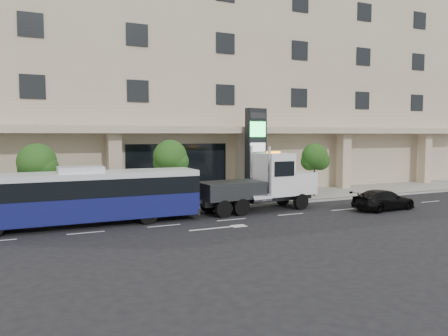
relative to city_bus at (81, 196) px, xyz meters
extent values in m
plane|color=black|center=(7.97, -0.39, -1.61)|extent=(120.00, 120.00, 0.00)
cube|color=gray|center=(7.97, 4.61, -1.54)|extent=(120.00, 6.00, 0.15)
cube|color=gray|center=(7.97, 1.61, -1.54)|extent=(120.00, 0.30, 0.15)
cube|color=tan|center=(7.97, 15.11, 8.39)|extent=(60.00, 15.00, 20.00)
cube|color=tan|center=(7.97, 6.41, 3.59)|extent=(60.00, 2.80, 0.50)
cube|color=black|center=(7.97, 7.58, 0.54)|extent=(8.00, 0.12, 4.00)
cube|color=tan|center=(2.97, 6.41, 0.99)|extent=(0.90, 0.90, 4.90)
cube|color=tan|center=(12.97, 6.41, 0.99)|extent=(0.90, 0.90, 4.90)
cube|color=tan|center=(22.97, 6.41, 0.99)|extent=(0.90, 0.90, 4.90)
cube|color=tan|center=(32.97, 6.41, 0.99)|extent=(0.90, 0.90, 4.90)
cylinder|color=#422B19|center=(-2.03, 3.21, -0.06)|extent=(0.14, 0.14, 2.80)
sphere|color=#134514|center=(-2.03, 3.21, 1.66)|extent=(2.20, 2.20, 2.20)
sphere|color=#134514|center=(-1.68, 3.01, 1.34)|extent=(1.65, 1.65, 1.65)
sphere|color=#134514|center=(-2.33, 3.41, 1.26)|extent=(1.54, 1.54, 1.54)
cylinder|color=#422B19|center=(5.97, 3.21, 0.01)|extent=(0.14, 0.14, 2.94)
sphere|color=#134514|center=(5.97, 3.21, 1.81)|extent=(2.20, 2.20, 2.20)
sphere|color=#134514|center=(6.32, 3.01, 1.48)|extent=(1.65, 1.65, 1.65)
sphere|color=#134514|center=(5.67, 3.41, 1.39)|extent=(1.54, 1.54, 1.54)
cylinder|color=#422B19|center=(17.47, 3.21, -0.10)|extent=(0.14, 0.14, 2.73)
sphere|color=#134514|center=(17.47, 3.21, 1.58)|extent=(2.00, 2.00, 2.00)
sphere|color=#134514|center=(17.82, 3.01, 1.27)|extent=(1.50, 1.50, 1.50)
sphere|color=#134514|center=(17.17, 3.41, 1.19)|extent=(1.40, 1.40, 1.40)
cylinder|color=black|center=(3.33, -1.10, -1.09)|extent=(1.04, 0.31, 1.04)
cylinder|color=black|center=(3.34, 1.08, -1.09)|extent=(1.04, 0.31, 1.04)
cube|color=navy|center=(0.01, 0.00, -0.63)|extent=(12.49, 2.63, 1.25)
cube|color=black|center=(0.01, 0.00, 0.47)|extent=(12.49, 2.67, 0.94)
cube|color=silver|center=(0.01, 0.00, 1.09)|extent=(12.49, 2.63, 0.31)
cube|color=silver|center=(0.01, 0.00, 1.40)|extent=(2.29, 1.67, 0.31)
cube|color=#2D3033|center=(6.20, -0.01, -1.15)|extent=(0.15, 2.60, 0.31)
cube|color=#2D3033|center=(10.80, 0.11, -0.86)|extent=(8.03, 1.51, 0.38)
cube|color=white|center=(13.85, 0.33, 0.03)|extent=(2.03, 2.29, 1.41)
cube|color=silver|center=(14.78, 0.40, 0.03)|extent=(0.21, 1.88, 1.13)
cube|color=white|center=(11.97, 0.19, 0.69)|extent=(2.04, 2.48, 2.72)
cube|color=black|center=(12.86, 0.26, 1.11)|extent=(0.25, 2.07, 1.13)
cylinder|color=silver|center=(11.02, -0.91, 0.92)|extent=(0.18, 0.18, 3.19)
cylinder|color=silver|center=(10.87, 1.15, 0.92)|extent=(0.18, 0.18, 3.19)
cube|color=#2D3033|center=(8.79, -0.04, -0.16)|extent=(4.09, 2.53, 1.03)
cube|color=#2D3033|center=(6.54, -0.20, -0.72)|extent=(1.52, 0.37, 0.21)
cube|color=#2D3033|center=(5.98, -0.24, -1.10)|extent=(0.36, 1.70, 0.17)
cube|color=orange|center=(11.97, 0.19, 2.09)|extent=(0.87, 0.39, 0.13)
cylinder|color=black|center=(13.54, -0.68, -1.10)|extent=(1.05, 0.37, 1.03)
cylinder|color=black|center=(13.40, 1.29, -1.10)|extent=(1.05, 0.37, 1.03)
cylinder|color=black|center=(9.05, -1.01, -1.10)|extent=(1.05, 0.37, 1.03)
cylinder|color=black|center=(8.91, 0.96, -1.10)|extent=(1.05, 0.37, 1.03)
cylinder|color=black|center=(7.83, -1.09, -1.10)|extent=(1.05, 0.37, 1.03)
cylinder|color=black|center=(7.69, 0.87, -1.10)|extent=(1.05, 0.37, 1.03)
imported|color=black|center=(18.30, -3.04, -0.96)|extent=(4.63, 2.15, 1.31)
cube|color=black|center=(13.05, 4.50, 1.86)|extent=(1.74, 0.87, 6.65)
cube|color=#27EE5E|center=(13.05, 4.19, 3.63)|extent=(1.42, 0.34, 1.11)
cube|color=silver|center=(13.05, 4.19, 2.30)|extent=(1.42, 0.34, 0.67)
cube|color=#262628|center=(13.05, 4.19, 4.63)|extent=(1.42, 0.34, 0.44)
camera|label=1|loc=(-2.72, -24.06, 3.24)|focal=35.00mm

